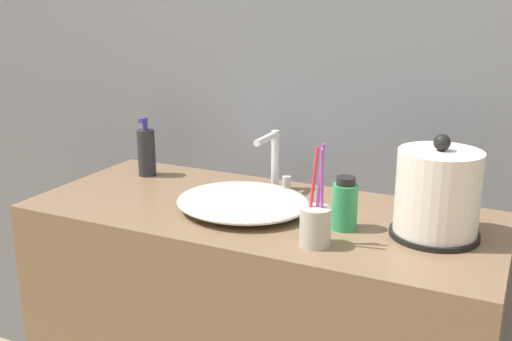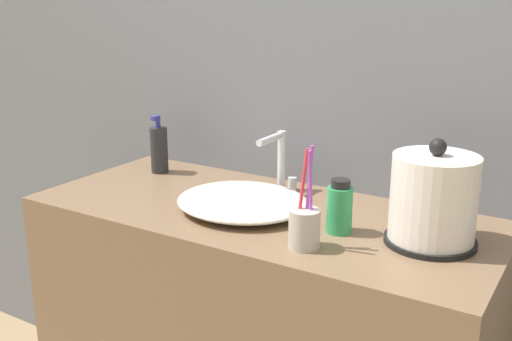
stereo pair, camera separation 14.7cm
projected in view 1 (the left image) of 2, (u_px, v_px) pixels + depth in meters
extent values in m
cube|color=slate|center=(303.00, 23.00, 1.60)|extent=(6.00, 0.04, 2.60)
ellipsoid|color=silver|center=(243.00, 202.00, 1.48)|extent=(0.34, 0.30, 0.05)
cylinder|color=silver|center=(275.00, 160.00, 1.63)|extent=(0.02, 0.02, 0.16)
cylinder|color=silver|center=(266.00, 138.00, 1.56)|extent=(0.02, 0.12, 0.02)
cylinder|color=silver|center=(287.00, 183.00, 1.64)|extent=(0.02, 0.02, 0.04)
cylinder|color=black|center=(434.00, 234.00, 1.33)|extent=(0.20, 0.20, 0.01)
cylinder|color=white|center=(437.00, 194.00, 1.30)|extent=(0.18, 0.18, 0.20)
sphere|color=black|center=(442.00, 142.00, 1.27)|extent=(0.04, 0.04, 0.04)
cylinder|color=#B7B2A8|center=(315.00, 227.00, 1.27)|extent=(0.07, 0.07, 0.08)
cylinder|color=#B24CCC|center=(319.00, 187.00, 1.25)|extent=(0.02, 0.01, 0.19)
cylinder|color=#B24CCC|center=(322.00, 190.00, 1.24)|extent=(0.01, 0.03, 0.18)
cylinder|color=#E5333F|center=(313.00, 189.00, 1.25)|extent=(0.02, 0.02, 0.18)
cylinder|color=#28282D|center=(146.00, 153.00, 1.76)|extent=(0.05, 0.05, 0.14)
cylinder|color=#333399|center=(145.00, 126.00, 1.74)|extent=(0.01, 0.01, 0.02)
cube|color=#333399|center=(143.00, 120.00, 1.72)|extent=(0.01, 0.03, 0.01)
cylinder|color=#2D9956|center=(345.00, 207.00, 1.36)|extent=(0.06, 0.06, 0.11)
cylinder|color=black|center=(346.00, 181.00, 1.34)|extent=(0.04, 0.04, 0.02)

